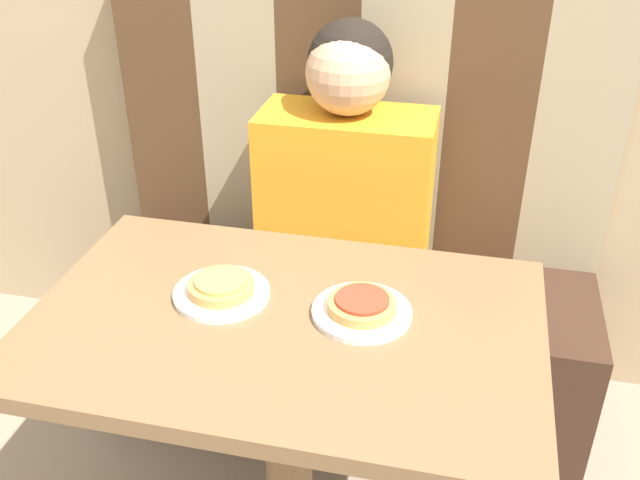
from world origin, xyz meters
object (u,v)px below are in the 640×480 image
object	(u,v)px
plate_left	(222,293)
pizza_right	(362,304)
person	(346,165)
pizza_left	(221,286)
plate_right	(362,312)

from	to	relation	value
plate_left	pizza_right	bearing A→B (deg)	0.00
person	pizza_left	world-z (taller)	person
plate_left	pizza_right	size ratio (longest dim) A/B	1.46
pizza_left	person	bearing A→B (deg)	75.95
plate_left	pizza_right	xyz separation A→B (m)	(0.28, 0.00, 0.02)
pizza_right	pizza_left	bearing A→B (deg)	180.00
pizza_left	pizza_right	distance (m)	0.28
plate_right	pizza_right	distance (m)	0.02
person	pizza_right	size ratio (longest dim) A/B	5.34
plate_left	plate_right	size ratio (longest dim) A/B	1.00
plate_left	person	bearing A→B (deg)	75.95
person	plate_right	bearing A→B (deg)	-75.95
plate_left	pizza_left	size ratio (longest dim) A/B	1.46
person	plate_left	size ratio (longest dim) A/B	3.66
plate_right	pizza_right	xyz separation A→B (m)	(0.00, 0.00, 0.02)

